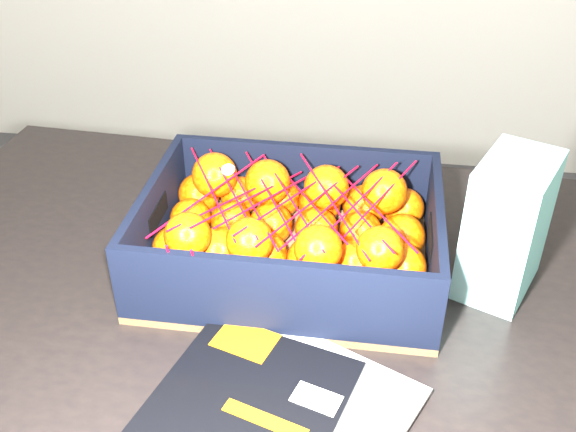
# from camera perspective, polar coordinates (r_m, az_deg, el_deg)

# --- Properties ---
(table) EXTENTS (1.24, 0.87, 0.75)m
(table) POSITION_cam_1_polar(r_m,az_deg,el_deg) (1.03, -1.79, -10.12)
(table) COLOR black
(table) RESTS_ON ground
(magazine_stack) EXTENTS (0.36, 0.34, 0.02)m
(magazine_stack) POSITION_cam_1_polar(r_m,az_deg,el_deg) (0.78, -2.87, -17.41)
(magazine_stack) COLOR beige
(magazine_stack) RESTS_ON table
(produce_crate) EXTENTS (0.42, 0.31, 0.12)m
(produce_crate) POSITION_cam_1_polar(r_m,az_deg,el_deg) (0.98, 0.26, -2.52)
(produce_crate) COLOR olive
(produce_crate) RESTS_ON table
(clementine_heap) EXTENTS (0.39, 0.29, 0.12)m
(clementine_heap) POSITION_cam_1_polar(r_m,az_deg,el_deg) (0.96, 0.28, -1.44)
(clementine_heap) COLOR #E44E04
(clementine_heap) RESTS_ON produce_crate
(mesh_net) EXTENTS (0.34, 0.28, 0.09)m
(mesh_net) POSITION_cam_1_polar(r_m,az_deg,el_deg) (0.92, -0.16, 1.09)
(mesh_net) COLOR red
(mesh_net) RESTS_ON clementine_heap
(retail_carton) EXTENTS (0.13, 0.16, 0.20)m
(retail_carton) POSITION_cam_1_polar(r_m,az_deg,el_deg) (0.95, 18.08, -0.84)
(retail_carton) COLOR white
(retail_carton) RESTS_ON table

